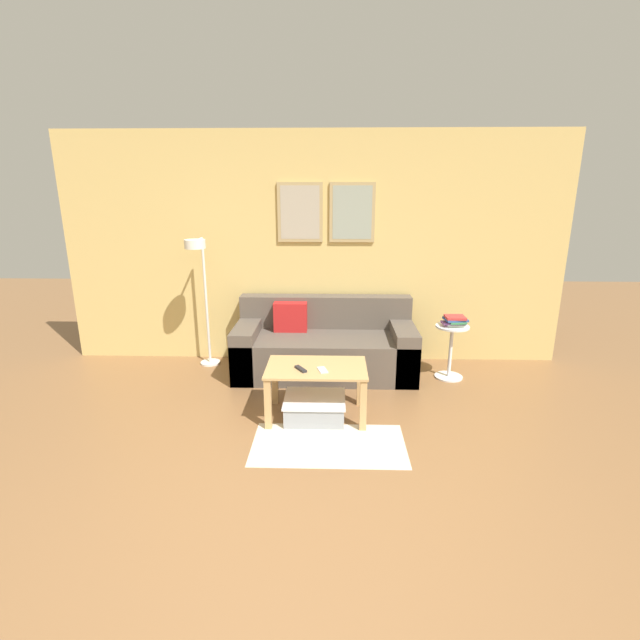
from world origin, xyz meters
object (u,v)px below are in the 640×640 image
coffee_table (316,377)px  side_table (451,347)px  couch (324,347)px  cell_phone (323,370)px  book_stack (455,321)px  storage_bin (315,408)px  floor_lamp (200,275)px  remote_control (301,369)px

coffee_table → side_table: size_ratio=1.51×
couch → cell_phone: bearing=-89.7°
book_stack → side_table: bearing=160.2°
side_table → couch: bearing=174.6°
coffee_table → storage_bin: bearing=-109.2°
side_table → floor_lamp: bearing=176.6°
couch → book_stack: size_ratio=7.40×
coffee_table → cell_phone: bearing=-56.6°
side_table → book_stack: bearing=-19.8°
floor_lamp → book_stack: floor_lamp is taller
book_stack → couch: bearing=174.4°
floor_lamp → remote_control: 1.72m
side_table → cell_phone: bearing=-143.2°
storage_bin → book_stack: size_ratio=2.06×
couch → side_table: 1.34m
coffee_table → cell_phone: 0.14m
coffee_table → cell_phone: size_ratio=6.18×
side_table → cell_phone: (-1.32, -0.99, 0.13)m
couch → coffee_table: couch is taller
side_table → coffee_table: bearing=-146.7°
book_stack → storage_bin: bearing=-146.4°
book_stack → cell_phone: 1.67m
floor_lamp → side_table: size_ratio=2.51×
coffee_table → side_table: side_table is taller
storage_bin → side_table: side_table is taller
couch → remote_control: 1.14m
remote_control → book_stack: bearing=-0.1°
couch → side_table: size_ratio=3.32×
couch → coffee_table: bearing=-92.8°
couch → cell_phone: 1.13m
book_stack → remote_control: size_ratio=1.72×
floor_lamp → remote_control: floor_lamp is taller
side_table → book_stack: (0.02, -0.01, 0.29)m
coffee_table → couch: bearing=87.2°
side_table → remote_control: size_ratio=3.83×
couch → floor_lamp: bearing=178.7°
couch → storage_bin: 1.09m
book_stack → remote_control: bearing=-147.3°
coffee_table → book_stack: bearing=32.7°
coffee_table → cell_phone: (0.05, -0.08, 0.10)m
storage_bin → remote_control: 0.40m
coffee_table → remote_control: remote_control is taller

